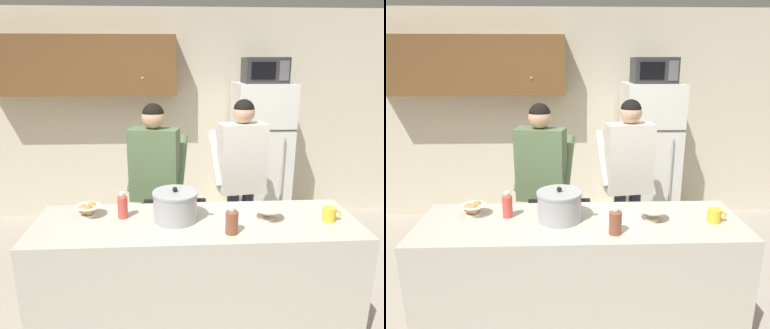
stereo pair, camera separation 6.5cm
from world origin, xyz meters
The scene contains 12 objects.
back_wall_unit centered at (-0.25, 2.25, 1.44)m, with size 6.00×0.48×2.60m.
kitchen_island centered at (0.00, 0.00, 0.46)m, with size 2.24×0.68×0.92m, color beige.
refrigerator centered at (0.89, 1.85, 0.87)m, with size 0.64×0.68×1.75m.
microwave centered at (0.89, 1.83, 1.89)m, with size 0.48×0.37×0.28m.
person_near_pot centered at (-0.31, 0.73, 1.03)m, with size 0.57×0.50×1.65m.
person_by_sink centered at (0.48, 0.87, 1.04)m, with size 0.55×0.47×1.67m.
cooking_pot centered at (-0.15, 0.03, 1.02)m, with size 0.42×0.31×0.24m.
coffee_mug centered at (0.92, -0.05, 0.97)m, with size 0.13×0.09×0.10m.
bread_bowl centered at (-0.77, 0.12, 0.97)m, with size 0.18×0.18×0.10m.
empty_bowl centered at (0.50, 0.00, 0.97)m, with size 0.20×0.20×0.08m.
bottle_near_edge centered at (-0.52, 0.09, 1.01)m, with size 0.07×0.07×0.19m.
bottle_mid_counter centered at (0.21, -0.20, 1.01)m, with size 0.08×0.08×0.18m.
Camera 2 is at (-0.10, -2.28, 1.99)m, focal length 33.53 mm.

